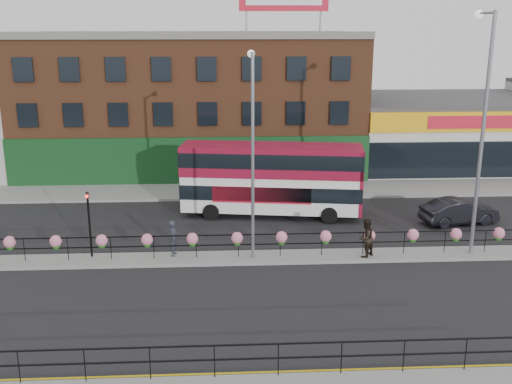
{
  "coord_description": "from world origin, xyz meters",
  "views": [
    {
      "loc": [
        -1.59,
        -26.69,
        10.83
      ],
      "look_at": [
        0.0,
        3.0,
        2.5
      ],
      "focal_mm": 42.0,
      "sensor_mm": 36.0,
      "label": 1
    }
  ],
  "objects_px": {
    "pedestrian_a": "(174,238)",
    "lamp_column_west": "(252,139)",
    "car": "(459,211)",
    "lamp_column_east": "(482,114)",
    "pedestrian_b": "(366,238)",
    "double_decker_bus": "(272,173)"
  },
  "relations": [
    {
      "from": "car",
      "to": "lamp_column_west",
      "type": "height_order",
      "value": "lamp_column_west"
    },
    {
      "from": "car",
      "to": "pedestrian_b",
      "type": "height_order",
      "value": "pedestrian_b"
    },
    {
      "from": "lamp_column_west",
      "to": "pedestrian_b",
      "type": "bearing_deg",
      "value": -3.87
    },
    {
      "from": "pedestrian_b",
      "to": "double_decker_bus",
      "type": "bearing_deg",
      "value": -102.58
    },
    {
      "from": "car",
      "to": "lamp_column_west",
      "type": "distance_m",
      "value": 13.74
    },
    {
      "from": "lamp_column_east",
      "to": "double_decker_bus",
      "type": "bearing_deg",
      "value": 143.89
    },
    {
      "from": "double_decker_bus",
      "to": "car",
      "type": "relative_size",
      "value": 2.35
    },
    {
      "from": "car",
      "to": "lamp_column_west",
      "type": "bearing_deg",
      "value": 100.9
    },
    {
      "from": "double_decker_bus",
      "to": "lamp_column_east",
      "type": "xyz_separation_m",
      "value": [
        9.12,
        -6.65,
        4.29
      ]
    },
    {
      "from": "pedestrian_b",
      "to": "lamp_column_west",
      "type": "xyz_separation_m",
      "value": [
        -5.35,
        0.36,
        4.73
      ]
    },
    {
      "from": "pedestrian_a",
      "to": "lamp_column_west",
      "type": "bearing_deg",
      "value": -86.47
    },
    {
      "from": "double_decker_bus",
      "to": "lamp_column_east",
      "type": "distance_m",
      "value": 12.07
    },
    {
      "from": "double_decker_bus",
      "to": "pedestrian_b",
      "type": "relative_size",
      "value": 5.67
    },
    {
      "from": "double_decker_bus",
      "to": "pedestrian_a",
      "type": "relative_size",
      "value": 6.14
    },
    {
      "from": "pedestrian_b",
      "to": "lamp_column_east",
      "type": "distance_m",
      "value": 7.8
    },
    {
      "from": "pedestrian_a",
      "to": "lamp_column_east",
      "type": "distance_m",
      "value": 15.49
    },
    {
      "from": "double_decker_bus",
      "to": "lamp_column_west",
      "type": "relative_size",
      "value": 1.11
    },
    {
      "from": "lamp_column_east",
      "to": "pedestrian_b",
      "type": "bearing_deg",
      "value": -175.27
    },
    {
      "from": "lamp_column_west",
      "to": "car",
      "type": "bearing_deg",
      "value": 21.43
    },
    {
      "from": "pedestrian_b",
      "to": "pedestrian_a",
      "type": "bearing_deg",
      "value": -45.51
    },
    {
      "from": "car",
      "to": "lamp_column_east",
      "type": "bearing_deg",
      "value": 153.64
    },
    {
      "from": "pedestrian_a",
      "to": "lamp_column_west",
      "type": "distance_m",
      "value": 6.11
    }
  ]
}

